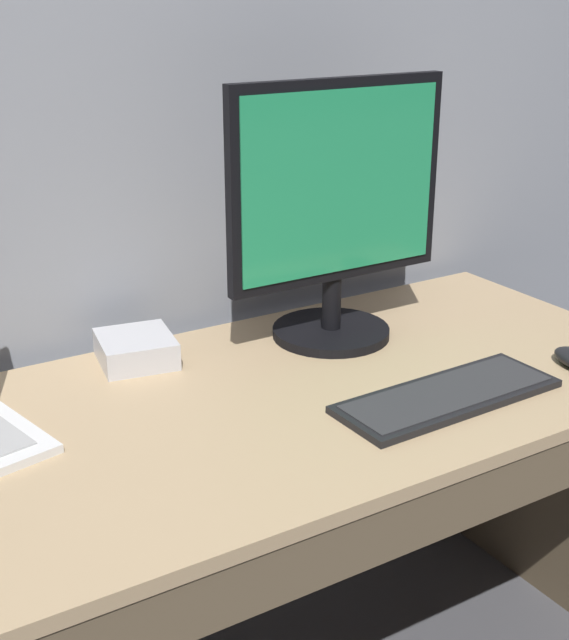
{
  "coord_description": "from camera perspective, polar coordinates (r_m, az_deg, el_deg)",
  "views": [
    {
      "loc": [
        -0.58,
        -1.19,
        1.39
      ],
      "look_at": [
        0.15,
        0.0,
        0.85
      ],
      "focal_mm": 48.75,
      "sensor_mm": 36.0,
      "label": 1
    }
  ],
  "objects": [
    {
      "name": "desk",
      "position": [
        1.58,
        -4.39,
        -12.95
      ],
      "size": [
        1.82,
        0.72,
        0.71
      ],
      "color": "tan",
      "rests_on": "ground"
    },
    {
      "name": "external_drive_box",
      "position": [
        1.69,
        -9.73,
        -1.88
      ],
      "size": [
        0.16,
        0.17,
        0.05
      ],
      "primitive_type": "cube",
      "rotation": [
        0.0,
        0.0,
        -0.17
      ],
      "color": "silver",
      "rests_on": "desk"
    },
    {
      "name": "wired_keyboard",
      "position": [
        1.55,
        10.65,
        -4.9
      ],
      "size": [
        0.42,
        0.16,
        0.02
      ],
      "color": "black",
      "rests_on": "desk"
    },
    {
      "name": "external_monitor",
      "position": [
        1.71,
        3.43,
        6.99
      ],
      "size": [
        0.48,
        0.24,
        0.52
      ],
      "color": "black",
      "rests_on": "desk"
    }
  ]
}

